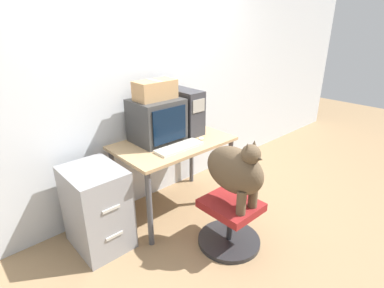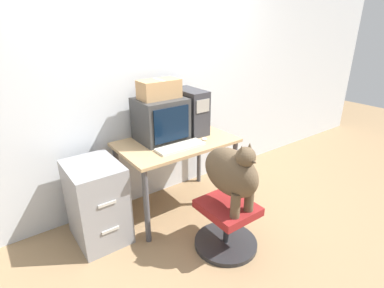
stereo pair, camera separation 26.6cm
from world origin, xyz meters
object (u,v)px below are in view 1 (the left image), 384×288
object	(u,v)px
cardboard_box	(155,90)
pc_tower	(185,111)
keyboard	(179,147)
filing_cabinet	(97,208)
crt_monitor	(157,120)
office_chair	(230,223)
dog	(236,170)

from	to	relation	value
cardboard_box	pc_tower	bearing A→B (deg)	-0.44
keyboard	filing_cabinet	bearing A→B (deg)	166.43
pc_tower	cardboard_box	world-z (taller)	cardboard_box
pc_tower	filing_cabinet	size ratio (longest dim) A/B	0.62
crt_monitor	office_chair	xyz separation A→B (m)	(0.10, -0.89, -0.76)
pc_tower	office_chair	distance (m)	1.21
filing_cabinet	pc_tower	bearing A→B (deg)	5.94
pc_tower	filing_cabinet	distance (m)	1.28
cardboard_box	keyboard	bearing A→B (deg)	-85.33
crt_monitor	office_chair	bearing A→B (deg)	-83.59
office_chair	keyboard	bearing A→B (deg)	97.27
pc_tower	crt_monitor	bearing A→B (deg)	-179.82
pc_tower	cardboard_box	distance (m)	0.45
dog	filing_cabinet	xyz separation A→B (m)	(-0.85, 0.80, -0.37)
pc_tower	keyboard	world-z (taller)	pc_tower
office_chair	dog	distance (m)	0.53
keyboard	cardboard_box	xyz separation A→B (m)	(-0.03, 0.31, 0.49)
crt_monitor	keyboard	xyz separation A→B (m)	(0.03, -0.30, -0.19)
pc_tower	dog	bearing A→B (deg)	-105.68
pc_tower	keyboard	bearing A→B (deg)	-137.68
office_chair	dog	xyz separation A→B (m)	(-0.00, -0.03, 0.53)
office_chair	cardboard_box	size ratio (longest dim) A/B	1.44
crt_monitor	pc_tower	xyz separation A→B (m)	(0.36, 0.00, 0.02)
keyboard	office_chair	distance (m)	0.82
office_chair	dog	bearing A→B (deg)	-90.00
dog	keyboard	bearing A→B (deg)	96.93
crt_monitor	dog	world-z (taller)	crt_monitor
crt_monitor	dog	size ratio (longest dim) A/B	0.77
dog	cardboard_box	world-z (taller)	cardboard_box
office_chair	filing_cabinet	distance (m)	1.16
office_chair	filing_cabinet	bearing A→B (deg)	137.74
cardboard_box	crt_monitor	bearing A→B (deg)	-90.00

